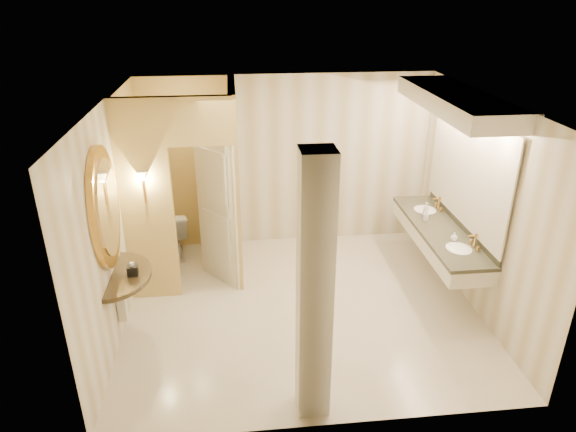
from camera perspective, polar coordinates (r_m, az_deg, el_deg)
The scene contains 16 objects.
floor at distance 6.89m, azimuth 1.53°, elevation -10.04°, with size 4.50×4.50×0.00m, color beige.
ceiling at distance 5.80m, azimuth 1.84°, elevation 12.50°, with size 4.50×4.50×0.00m, color white.
wall_back at distance 8.08m, azimuth -0.23°, elevation 6.05°, with size 4.50×0.02×2.70m, color beige.
wall_front at distance 4.50m, azimuth 5.12°, elevation -10.19°, with size 4.50×0.02×2.70m, color beige.
wall_left at distance 6.34m, azimuth -18.90°, elevation -0.65°, with size 0.02×4.00×2.70m, color beige.
wall_right at distance 6.88m, azimuth 20.58°, elevation 1.06°, with size 0.02×4.00×2.70m, color beige.
toilet_closet at distance 7.06m, azimuth -8.57°, elevation 3.29°, with size 1.50×1.55×2.70m.
wall_sconce at distance 6.53m, azimuth -15.85°, elevation 4.10°, with size 0.14×0.14×0.42m.
vanity at distance 7.01m, azimuth 17.55°, elevation 4.36°, with size 0.75×2.44×2.09m.
console_shelf at distance 5.99m, azimuth -19.27°, elevation -2.24°, with size 1.06×1.06×1.98m.
pillar at distance 4.70m, azimuth 2.98°, elevation -8.48°, with size 0.31×0.31×2.70m, color beige.
tissue_box at distance 6.11m, azimuth -16.88°, elevation -5.78°, with size 0.12×0.12×0.12m, color black.
toilet at distance 8.15m, azimuth -12.67°, elevation -1.80°, with size 0.42×0.74×0.76m, color white.
soap_bottle_a at distance 7.41m, azimuth 15.09°, elevation 0.08°, with size 0.07×0.07×0.15m, color beige.
soap_bottle_b at distance 6.93m, azimuth 17.98°, elevation -2.20°, with size 0.09×0.09×0.11m, color silver.
soap_bottle_c at distance 7.54m, azimuth 15.06°, elevation 0.74°, with size 0.08×0.08×0.20m, color #C6B28C.
Camera 1 is at (-0.79, -5.62, 3.90)m, focal length 32.00 mm.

